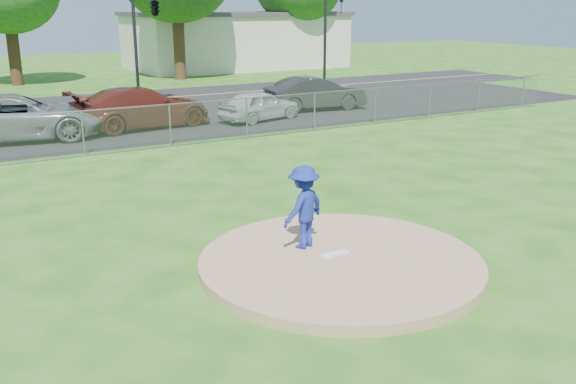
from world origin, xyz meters
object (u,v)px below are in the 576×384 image
object	(u,v)px
pitcher	(304,207)
parked_car_pearl	(259,105)
traffic_signal_right	(329,31)
parked_car_gray	(17,117)
commercial_building	(235,40)
parked_car_darkred	(142,107)
traffic_signal_center	(153,9)
parked_car_charcoal	(315,93)

from	to	relation	value
pitcher	parked_car_pearl	xyz separation A→B (m)	(6.49, 14.29, -0.37)
traffic_signal_right	parked_car_gray	size ratio (longest dim) A/B	0.92
commercial_building	parked_car_darkred	size ratio (longest dim) A/B	2.88
traffic_signal_center	parked_car_darkred	world-z (taller)	traffic_signal_center
parked_car_gray	parked_car_charcoal	size ratio (longest dim) A/B	1.28
pitcher	parked_car_pearl	size ratio (longest dim) A/B	0.44
pitcher	parked_car_charcoal	bearing A→B (deg)	-143.88
parked_car_darkred	pitcher	bearing A→B (deg)	167.31
parked_car_darkred	traffic_signal_center	bearing A→B (deg)	-31.19
traffic_signal_center	commercial_building	bearing A→B (deg)	53.06
parked_car_pearl	traffic_signal_center	bearing A→B (deg)	2.96
traffic_signal_right	parked_car_charcoal	bearing A→B (deg)	-128.17
traffic_signal_right	parked_car_gray	bearing A→B (deg)	-160.90
commercial_building	parked_car_gray	size ratio (longest dim) A/B	2.70
parked_car_gray	parked_car_charcoal	distance (m)	13.31
commercial_building	parked_car_charcoal	world-z (taller)	commercial_building
parked_car_darkred	traffic_signal_right	bearing A→B (deg)	-72.00
parked_car_gray	parked_car_darkred	distance (m)	4.72
parked_car_gray	traffic_signal_right	bearing A→B (deg)	-62.33
pitcher	traffic_signal_right	bearing A→B (deg)	-145.28
commercial_building	parked_car_pearl	size ratio (longest dim) A/B	4.32
traffic_signal_center	parked_car_charcoal	distance (m)	8.97
traffic_signal_right	pitcher	world-z (taller)	traffic_signal_right
traffic_signal_center	pitcher	distance (m)	21.86
traffic_signal_center	traffic_signal_right	distance (m)	10.34
parked_car_gray	parked_car_charcoal	bearing A→B (deg)	-79.20
traffic_signal_center	parked_car_gray	size ratio (longest dim) A/B	0.92
parked_car_darkred	parked_car_gray	bearing A→B (deg)	84.66
parked_car_darkred	parked_car_pearl	size ratio (longest dim) A/B	1.50
commercial_building	parked_car_darkred	distance (m)	26.53
parked_car_gray	parked_car_darkred	xyz separation A→B (m)	(4.72, 0.12, -0.02)
parked_car_pearl	parked_car_darkred	bearing A→B (deg)	65.46
traffic_signal_right	parked_car_gray	xyz separation A→B (m)	(-17.71, -6.13, -2.51)
parked_car_pearl	parked_car_charcoal	distance (m)	3.85
traffic_signal_center	pitcher	xyz separation A→B (m)	(-4.27, -21.14, -3.58)
pitcher	parked_car_darkred	world-z (taller)	pitcher
pitcher	parked_car_darkred	bearing A→B (deg)	-116.61
parked_car_charcoal	traffic_signal_center	bearing A→B (deg)	53.03
traffic_signal_right	parked_car_gray	world-z (taller)	traffic_signal_right
commercial_building	traffic_signal_right	size ratio (longest dim) A/B	2.93
parked_car_darkred	parked_car_charcoal	bearing A→B (deg)	-94.18
parked_car_darkred	parked_car_pearl	xyz separation A→B (m)	(4.94, -0.83, -0.18)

